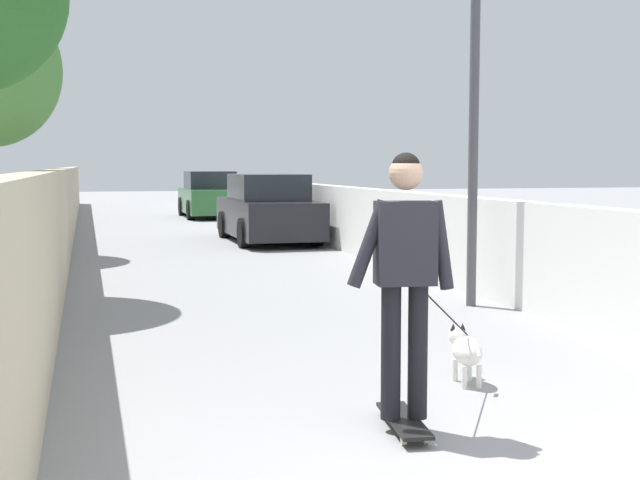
{
  "coord_description": "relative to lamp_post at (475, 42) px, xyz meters",
  "views": [
    {
      "loc": [
        -4.11,
        2.34,
        1.74
      ],
      "look_at": [
        4.01,
        0.11,
        1.0
      ],
      "focal_mm": 47.76,
      "sensor_mm": 36.0,
      "label": 1
    }
  ],
  "objects": [
    {
      "name": "car_far",
      "position": [
        18.8,
        0.6,
        -2.51
      ],
      "size": [
        3.95,
        1.8,
        1.54
      ],
      "color": "#336B38",
      "rests_on": "ground"
    },
    {
      "name": "dog",
      "position": [
        -3.46,
        1.69,
        -2.95
      ],
      "size": [
        1.31,
        1.05,
        1.06
      ],
      "color": "white",
      "rests_on": "ground"
    },
    {
      "name": "person_skateboarder",
      "position": [
        -4.47,
        2.61,
        -2.11
      ],
      "size": [
        0.27,
        0.72,
        1.74
      ],
      "color": "black",
      "rests_on": "skateboard"
    },
    {
      "name": "fence_right",
      "position": [
        6.53,
        -0.55,
        -2.57
      ],
      "size": [
        48.0,
        0.3,
        1.3
      ],
      "primitive_type": "cube",
      "color": "white",
      "rests_on": "ground"
    },
    {
      "name": "ground_plane",
      "position": [
        8.53,
        2.24,
        -3.22
      ],
      "size": [
        80.0,
        80.0,
        0.0
      ],
      "primitive_type": "plane",
      "color": "gray"
    },
    {
      "name": "car_near",
      "position": [
        9.38,
        0.6,
        -2.51
      ],
      "size": [
        4.32,
        1.8,
        1.54
      ],
      "color": "black",
      "rests_on": "ground"
    },
    {
      "name": "wall_left",
      "position": [
        6.53,
        5.04,
        -2.38
      ],
      "size": [
        48.0,
        0.3,
        1.68
      ],
      "primitive_type": "cube",
      "color": "tan",
      "rests_on": "ground"
    },
    {
      "name": "skateboard",
      "position": [
        -4.47,
        2.61,
        -3.16
      ],
      "size": [
        0.82,
        0.3,
        0.08
      ],
      "color": "black",
      "rests_on": "ground"
    },
    {
      "name": "lamp_post",
      "position": [
        0.0,
        0.0,
        0.0
      ],
      "size": [
        0.36,
        0.36,
        4.78
      ],
      "color": "#4C4C51",
      "rests_on": "ground"
    }
  ]
}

